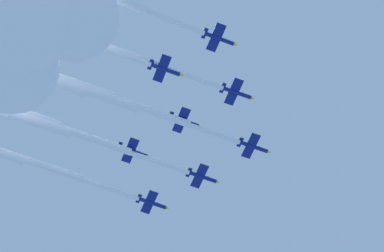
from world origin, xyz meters
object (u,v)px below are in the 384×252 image
at_px(jet_lead, 106,98).
at_px(jet_starboard_inner, 59,32).
at_px(jet_port_inner, 32,121).
at_px(jet_port_mid, 18,64).

xyz_separation_m(jet_lead, jet_starboard_inner, (-14.94, 16.11, 1.06)).
height_order(jet_lead, jet_starboard_inner, jet_starboard_inner).
height_order(jet_lead, jet_port_inner, jet_lead).
xyz_separation_m(jet_lead, jet_port_inner, (10.83, 18.29, -2.07)).
bearing_deg(jet_starboard_inner, jet_port_mid, 38.05).
relative_size(jet_starboard_inner, jet_port_mid, 1.05).
xyz_separation_m(jet_port_inner, jet_starboard_inner, (-25.77, -2.19, 3.13)).
height_order(jet_lead, jet_port_mid, jet_port_mid).
distance_m(jet_starboard_inner, jet_port_mid, 14.86).
distance_m(jet_lead, jet_port_inner, 21.36).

